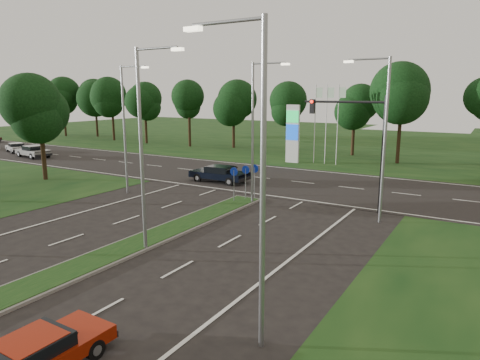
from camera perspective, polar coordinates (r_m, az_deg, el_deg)
The scene contains 18 objects.
ground at distance 17.65m, azimuth -28.32°, elevation -13.66°, with size 160.00×160.00×0.00m, color black.
verge_far at distance 64.74m, azimuth 18.28°, elevation 4.56°, with size 160.00×50.00×0.02m, color #113311.
cross_road at distance 35.51m, azimuth 6.87°, elevation -0.17°, with size 160.00×12.00×0.02m, color black.
median_kerb at distance 19.72m, azimuth -18.22°, elevation -10.02°, with size 2.00×26.00×0.12m, color slate.
streetlight_median_near at distance 19.17m, azimuth -12.66°, elevation 5.16°, with size 2.53×0.22×9.00m.
streetlight_median_far at distance 27.26m, azimuth 2.07°, elevation 7.20°, with size 2.53×0.22×9.00m.
streetlight_left_far at distance 31.36m, azimuth -14.95°, elevation 7.38°, with size 2.53×0.22×9.00m.
streetlight_right_far at distance 24.46m, azimuth 18.35°, elevation 6.15°, with size 2.53×0.22×9.00m.
streetlight_right_near at distance 11.33m, azimuth 2.19°, elevation 1.27°, with size 2.53×0.22×9.00m.
traffic_signal at distance 26.81m, azimuth 15.90°, elevation 5.79°, with size 5.10×0.42×7.00m.
median_signs at distance 28.53m, azimuth 0.65°, elevation 0.58°, with size 1.16×1.76×2.38m.
gas_pylon at distance 44.77m, azimuth 7.32°, elevation 6.34°, with size 5.80×1.26×8.00m.
tree_left_far at distance 38.75m, azimuth -25.17°, elevation 8.92°, with size 5.20×5.20×8.86m.
treeline_far at distance 49.74m, azimuth 14.89°, elevation 10.75°, with size 6.00×6.00×9.90m.
red_sedan at distance 12.80m, azimuth -25.80°, elevation -20.29°, with size 1.68×3.98×1.09m.
navy_sedan at distance 34.89m, azimuth -2.74°, elevation 0.88°, with size 4.81×2.04×1.32m.
far_car_a at distance 53.87m, azimuth -25.84°, elevation 3.49°, with size 4.92×2.66×1.35m.
far_car_b at distance 59.71m, azimuth -27.67°, elevation 3.89°, with size 4.32×2.92×1.15m.
Camera 1 is at (14.18, -7.77, 7.07)m, focal length 32.00 mm.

